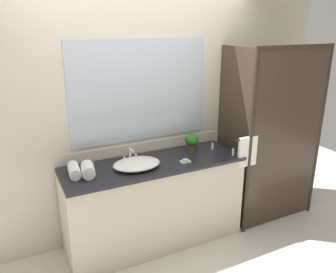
{
  "coord_description": "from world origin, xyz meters",
  "views": [
    {
      "loc": [
        -1.23,
        -2.78,
        2.19
      ],
      "look_at": [
        0.15,
        0.0,
        1.15
      ],
      "focal_mm": 36.01,
      "sensor_mm": 36.0,
      "label": 1
    }
  ],
  "objects_px": {
    "amenity_bottle_conditioner": "(213,145)",
    "rolled_towel_middle": "(88,170)",
    "faucet": "(130,157)",
    "potted_plant": "(192,141)",
    "amenity_bottle_lotion": "(233,152)",
    "soap_dish": "(185,161)",
    "rolled_towel_near_edge": "(74,170)",
    "sink_basin": "(137,164)"
  },
  "relations": [
    {
      "from": "faucet",
      "to": "amenity_bottle_conditioner",
      "type": "relative_size",
      "value": 1.83
    },
    {
      "from": "amenity_bottle_lotion",
      "to": "sink_basin",
      "type": "bearing_deg",
      "value": 171.16
    },
    {
      "from": "rolled_towel_middle",
      "to": "potted_plant",
      "type": "bearing_deg",
      "value": 6.87
    },
    {
      "from": "amenity_bottle_conditioner",
      "to": "potted_plant",
      "type": "bearing_deg",
      "value": 164.48
    },
    {
      "from": "rolled_towel_middle",
      "to": "amenity_bottle_conditioner",
      "type": "bearing_deg",
      "value": 3.11
    },
    {
      "from": "amenity_bottle_conditioner",
      "to": "soap_dish",
      "type": "bearing_deg",
      "value": -157.48
    },
    {
      "from": "soap_dish",
      "to": "amenity_bottle_lotion",
      "type": "relative_size",
      "value": 1.18
    },
    {
      "from": "potted_plant",
      "to": "sink_basin",
      "type": "bearing_deg",
      "value": -167.55
    },
    {
      "from": "soap_dish",
      "to": "amenity_bottle_conditioner",
      "type": "relative_size",
      "value": 1.07
    },
    {
      "from": "sink_basin",
      "to": "amenity_bottle_lotion",
      "type": "height_order",
      "value": "amenity_bottle_lotion"
    },
    {
      "from": "soap_dish",
      "to": "rolled_towel_middle",
      "type": "bearing_deg",
      "value": 173.43
    },
    {
      "from": "potted_plant",
      "to": "rolled_towel_middle",
      "type": "relative_size",
      "value": 0.96
    },
    {
      "from": "amenity_bottle_conditioner",
      "to": "rolled_towel_middle",
      "type": "height_order",
      "value": "rolled_towel_middle"
    },
    {
      "from": "potted_plant",
      "to": "amenity_bottle_lotion",
      "type": "distance_m",
      "value": 0.45
    },
    {
      "from": "faucet",
      "to": "rolled_towel_middle",
      "type": "height_order",
      "value": "faucet"
    },
    {
      "from": "amenity_bottle_lotion",
      "to": "rolled_towel_middle",
      "type": "distance_m",
      "value": 1.47
    },
    {
      "from": "amenity_bottle_conditioner",
      "to": "sink_basin",
      "type": "bearing_deg",
      "value": -174.5
    },
    {
      "from": "rolled_towel_near_edge",
      "to": "rolled_towel_middle",
      "type": "bearing_deg",
      "value": -28.03
    },
    {
      "from": "amenity_bottle_lotion",
      "to": "rolled_towel_middle",
      "type": "relative_size",
      "value": 0.42
    },
    {
      "from": "sink_basin",
      "to": "rolled_towel_near_edge",
      "type": "height_order",
      "value": "rolled_towel_near_edge"
    },
    {
      "from": "soap_dish",
      "to": "amenity_bottle_lotion",
      "type": "height_order",
      "value": "amenity_bottle_lotion"
    },
    {
      "from": "soap_dish",
      "to": "faucet",
      "type": "bearing_deg",
      "value": 150.76
    },
    {
      "from": "potted_plant",
      "to": "rolled_towel_middle",
      "type": "height_order",
      "value": "potted_plant"
    },
    {
      "from": "rolled_towel_near_edge",
      "to": "rolled_towel_middle",
      "type": "xyz_separation_m",
      "value": [
        0.11,
        -0.06,
        0.01
      ]
    },
    {
      "from": "sink_basin",
      "to": "rolled_towel_middle",
      "type": "bearing_deg",
      "value": 178.34
    },
    {
      "from": "soap_dish",
      "to": "rolled_towel_middle",
      "type": "height_order",
      "value": "rolled_towel_middle"
    },
    {
      "from": "soap_dish",
      "to": "rolled_towel_near_edge",
      "type": "relative_size",
      "value": 0.41
    },
    {
      "from": "sink_basin",
      "to": "rolled_towel_middle",
      "type": "xyz_separation_m",
      "value": [
        -0.46,
        0.01,
        0.02
      ]
    },
    {
      "from": "amenity_bottle_conditioner",
      "to": "rolled_towel_near_edge",
      "type": "height_order",
      "value": "rolled_towel_near_edge"
    },
    {
      "from": "faucet",
      "to": "amenity_bottle_conditioner",
      "type": "height_order",
      "value": "faucet"
    },
    {
      "from": "potted_plant",
      "to": "rolled_towel_near_edge",
      "type": "height_order",
      "value": "potted_plant"
    },
    {
      "from": "sink_basin",
      "to": "potted_plant",
      "type": "bearing_deg",
      "value": 12.45
    },
    {
      "from": "sink_basin",
      "to": "faucet",
      "type": "distance_m",
      "value": 0.17
    },
    {
      "from": "faucet",
      "to": "amenity_bottle_lotion",
      "type": "bearing_deg",
      "value": -18.03
    },
    {
      "from": "sink_basin",
      "to": "faucet",
      "type": "xyz_separation_m",
      "value": [
        0.0,
        0.17,
        0.01
      ]
    },
    {
      "from": "potted_plant",
      "to": "rolled_towel_near_edge",
      "type": "relative_size",
      "value": 0.8
    },
    {
      "from": "faucet",
      "to": "soap_dish",
      "type": "bearing_deg",
      "value": -29.24
    },
    {
      "from": "sink_basin",
      "to": "potted_plant",
      "type": "distance_m",
      "value": 0.7
    },
    {
      "from": "rolled_towel_near_edge",
      "to": "rolled_towel_middle",
      "type": "distance_m",
      "value": 0.12
    },
    {
      "from": "faucet",
      "to": "potted_plant",
      "type": "bearing_deg",
      "value": -1.67
    },
    {
      "from": "amenity_bottle_conditioner",
      "to": "rolled_towel_middle",
      "type": "bearing_deg",
      "value": -176.89
    },
    {
      "from": "faucet",
      "to": "potted_plant",
      "type": "relative_size",
      "value": 0.88
    }
  ]
}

